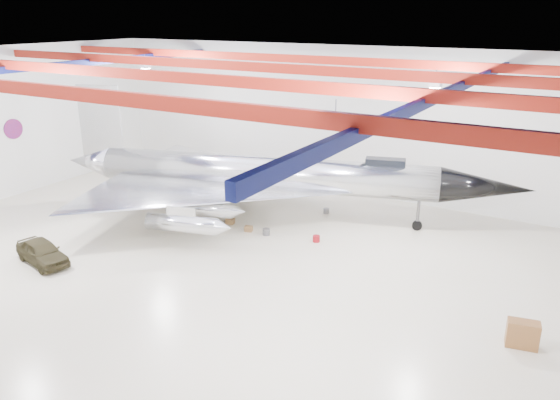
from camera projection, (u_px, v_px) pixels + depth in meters
The scene contains 15 objects.
floor at pixel (215, 258), 30.93m from camera, with size 40.00×40.00×0.00m, color beige.
wall_back at pixel (332, 120), 41.35m from camera, with size 40.00×40.00×0.00m, color silver.
ceiling at pixel (206, 59), 27.35m from camera, with size 40.00×40.00×0.00m, color #0A0F38.
ceiling_structure at pixel (207, 72), 27.57m from camera, with size 39.50×29.50×1.08m.
wall_roundel at pixel (13, 129), 40.53m from camera, with size 1.50×1.50×0.10m, color #B21414.
jet_aircraft at pixel (264, 178), 36.22m from camera, with size 30.54×22.39×8.55m.
jeep at pixel (42, 252), 30.08m from camera, with size 1.59×3.96×1.35m, color #322D19.
desk at pixel (523, 334), 22.55m from camera, with size 1.27×0.64×1.17m, color brown.
crate_ply at pixel (230, 221), 35.92m from camera, with size 0.54×0.43×0.38m, color olive.
toolbox_red at pixel (228, 209), 38.16m from camera, with size 0.45×0.36×0.32m, color maroon.
engine_drum at pixel (266, 232), 34.09m from camera, with size 0.45×0.45×0.41m, color #59595B.
crate_small at pixel (228, 200), 40.15m from camera, with size 0.42×0.33×0.29m, color #59595B.
tool_chest at pixel (316, 239), 33.08m from camera, with size 0.44×0.44×0.39m, color maroon.
oil_barrel at pixel (248, 229), 34.67m from camera, with size 0.49×0.39×0.34m, color olive.
spares_box at pixel (326, 211), 37.78m from camera, with size 0.40×0.40×0.36m, color #59595B.
Camera 1 is at (17.55, -22.36, 13.17)m, focal length 35.00 mm.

